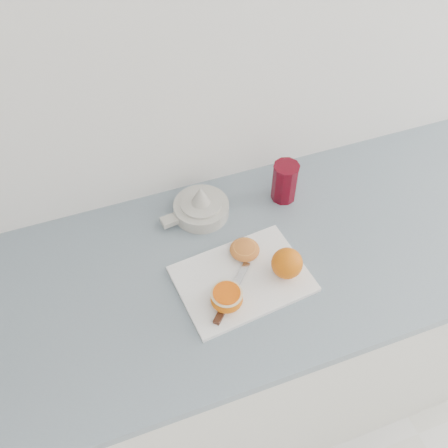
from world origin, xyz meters
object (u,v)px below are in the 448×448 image
at_px(cutting_board, 242,279).
at_px(half_orange, 227,298).
at_px(red_tumbler, 285,183).
at_px(citrus_juicer, 201,207).
at_px(counter, 247,339).

xyz_separation_m(cutting_board, half_orange, (-0.06, -0.06, 0.03)).
height_order(half_orange, red_tumbler, red_tumbler).
bearing_deg(cutting_board, citrus_juicer, 96.25).
xyz_separation_m(counter, cutting_board, (-0.05, -0.06, 0.45)).
xyz_separation_m(cutting_board, red_tumbler, (0.21, 0.22, 0.05)).
bearing_deg(half_orange, cutting_board, 42.05).
distance_m(half_orange, citrus_juicer, 0.30).
distance_m(counter, red_tumbler, 0.55).
relative_size(counter, citrus_juicer, 12.12).
height_order(half_orange, citrus_juicer, citrus_juicer).
bearing_deg(cutting_board, half_orange, -137.95).
distance_m(half_orange, red_tumbler, 0.39).
xyz_separation_m(counter, half_orange, (-0.11, -0.11, 0.48)).
relative_size(citrus_juicer, red_tumbler, 1.62).
relative_size(cutting_board, citrus_juicer, 1.63).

